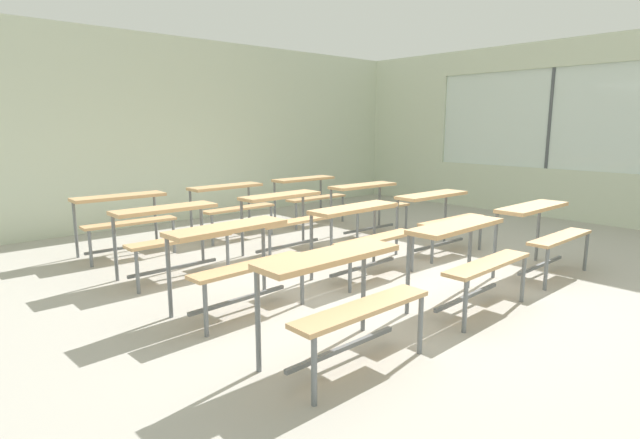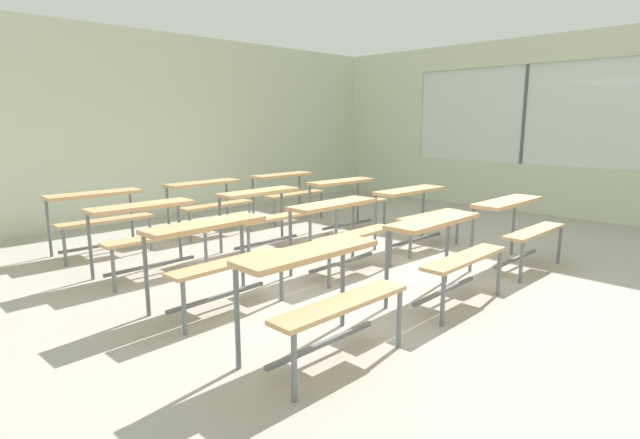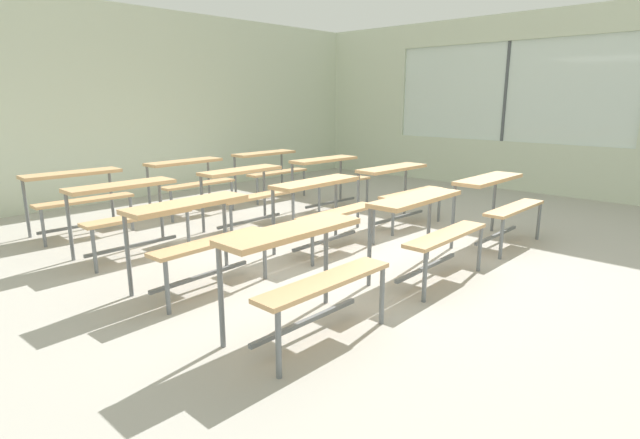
{
  "view_description": "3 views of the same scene",
  "coord_description": "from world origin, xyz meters",
  "px_view_note": "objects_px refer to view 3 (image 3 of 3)",
  "views": [
    {
      "loc": [
        -3.8,
        -3.3,
        1.6
      ],
      "look_at": [
        -0.01,
        0.87,
        0.53
      ],
      "focal_mm": 28.0,
      "sensor_mm": 36.0,
      "label": 1
    },
    {
      "loc": [
        -3.8,
        -3.3,
        1.6
      ],
      "look_at": [
        -0.29,
        0.24,
        0.61
      ],
      "focal_mm": 28.0,
      "sensor_mm": 36.0,
      "label": 2
    },
    {
      "loc": [
        -3.8,
        -3.3,
        1.6
      ],
      "look_at": [
        -0.21,
        0.08,
        0.4
      ],
      "focal_mm": 28.0,
      "sensor_mm": 36.0,
      "label": 3
    }
  ],
  "objects_px": {
    "desk_bench_r0c0": "(303,256)",
    "desk_bench_r2c1": "(247,184)",
    "desk_bench_r1c1": "(324,198)",
    "desk_bench_r3c2": "(269,164)",
    "desk_bench_r0c2": "(497,194)",
    "desk_bench_r3c1": "(189,174)",
    "desk_bench_r2c0": "(127,202)",
    "desk_bench_r3c0": "(77,188)",
    "desk_bench_r1c2": "(399,181)",
    "desk_bench_r1c0": "(196,224)",
    "desk_bench_r2c2": "(329,171)",
    "desk_bench_r0c1": "(426,217)"
  },
  "relations": [
    {
      "from": "desk_bench_r2c1",
      "to": "desk_bench_r2c2",
      "type": "bearing_deg",
      "value": -0.79
    },
    {
      "from": "desk_bench_r0c0",
      "to": "desk_bench_r3c2",
      "type": "xyz_separation_m",
      "value": [
        3.06,
        3.86,
        0.0
      ]
    },
    {
      "from": "desk_bench_r1c2",
      "to": "desk_bench_r2c1",
      "type": "xyz_separation_m",
      "value": [
        -1.45,
        1.26,
        0.0
      ]
    },
    {
      "from": "desk_bench_r2c0",
      "to": "desk_bench_r3c0",
      "type": "bearing_deg",
      "value": 91.07
    },
    {
      "from": "desk_bench_r2c1",
      "to": "desk_bench_r3c2",
      "type": "relative_size",
      "value": 1.01
    },
    {
      "from": "desk_bench_r0c0",
      "to": "desk_bench_r0c2",
      "type": "height_order",
      "value": "same"
    },
    {
      "from": "desk_bench_r2c0",
      "to": "desk_bench_r1c1",
      "type": "bearing_deg",
      "value": -40.84
    },
    {
      "from": "desk_bench_r3c1",
      "to": "desk_bench_r3c0",
      "type": "bearing_deg",
      "value": 178.64
    },
    {
      "from": "desk_bench_r0c2",
      "to": "desk_bench_r3c1",
      "type": "height_order",
      "value": "same"
    },
    {
      "from": "desk_bench_r3c0",
      "to": "desk_bench_r3c2",
      "type": "relative_size",
      "value": 1.01
    },
    {
      "from": "desk_bench_r0c2",
      "to": "desk_bench_r3c1",
      "type": "relative_size",
      "value": 0.99
    },
    {
      "from": "desk_bench_r0c1",
      "to": "desk_bench_r0c2",
      "type": "xyz_separation_m",
      "value": [
        1.49,
        0.01,
        0.0
      ]
    },
    {
      "from": "desk_bench_r0c2",
      "to": "desk_bench_r1c2",
      "type": "xyz_separation_m",
      "value": [
        -0.01,
        1.3,
        0.0
      ]
    },
    {
      "from": "desk_bench_r3c1",
      "to": "desk_bench_r0c1",
      "type": "bearing_deg",
      "value": -91.67
    },
    {
      "from": "desk_bench_r1c1",
      "to": "desk_bench_r2c0",
      "type": "height_order",
      "value": "same"
    },
    {
      "from": "desk_bench_r0c2",
      "to": "desk_bench_r2c2",
      "type": "xyz_separation_m",
      "value": [
        0.06,
        2.56,
        0.0
      ]
    },
    {
      "from": "desk_bench_r0c1",
      "to": "desk_bench_r3c0",
      "type": "relative_size",
      "value": 1.0
    },
    {
      "from": "desk_bench_r1c0",
      "to": "desk_bench_r2c0",
      "type": "height_order",
      "value": "same"
    },
    {
      "from": "desk_bench_r1c1",
      "to": "desk_bench_r2c2",
      "type": "relative_size",
      "value": 0.99
    },
    {
      "from": "desk_bench_r1c1",
      "to": "desk_bench_r3c1",
      "type": "bearing_deg",
      "value": 88.87
    },
    {
      "from": "desk_bench_r0c1",
      "to": "desk_bench_r3c2",
      "type": "distance_m",
      "value": 4.15
    },
    {
      "from": "desk_bench_r0c1",
      "to": "desk_bench_r1c0",
      "type": "xyz_separation_m",
      "value": [
        -1.54,
        1.3,
        0.0
      ]
    },
    {
      "from": "desk_bench_r3c1",
      "to": "desk_bench_r3c2",
      "type": "relative_size",
      "value": 1.01
    },
    {
      "from": "desk_bench_r0c1",
      "to": "desk_bench_r2c2",
      "type": "distance_m",
      "value": 3.01
    },
    {
      "from": "desk_bench_r1c2",
      "to": "desk_bench_r2c2",
      "type": "distance_m",
      "value": 1.27
    },
    {
      "from": "desk_bench_r2c2",
      "to": "desk_bench_r3c2",
      "type": "xyz_separation_m",
      "value": [
        -0.04,
        1.29,
        0.0
      ]
    },
    {
      "from": "desk_bench_r0c0",
      "to": "desk_bench_r2c1",
      "type": "relative_size",
      "value": 0.99
    },
    {
      "from": "desk_bench_r0c2",
      "to": "desk_bench_r1c2",
      "type": "distance_m",
      "value": 1.3
    },
    {
      "from": "desk_bench_r1c1",
      "to": "desk_bench_r1c2",
      "type": "distance_m",
      "value": 1.46
    },
    {
      "from": "desk_bench_r1c2",
      "to": "desk_bench_r2c0",
      "type": "relative_size",
      "value": 1.01
    },
    {
      "from": "desk_bench_r1c2",
      "to": "desk_bench_r0c1",
      "type": "bearing_deg",
      "value": -136.62
    },
    {
      "from": "desk_bench_r0c2",
      "to": "desk_bench_r3c2",
      "type": "bearing_deg",
      "value": 89.74
    },
    {
      "from": "desk_bench_r2c0",
      "to": "desk_bench_r0c0",
      "type": "bearing_deg",
      "value": -90.67
    },
    {
      "from": "desk_bench_r3c2",
      "to": "desk_bench_r2c2",
      "type": "bearing_deg",
      "value": -87.72
    },
    {
      "from": "desk_bench_r0c1",
      "to": "desk_bench_r1c0",
      "type": "distance_m",
      "value": 2.01
    },
    {
      "from": "desk_bench_r0c2",
      "to": "desk_bench_r2c1",
      "type": "distance_m",
      "value": 2.95
    },
    {
      "from": "desk_bench_r1c1",
      "to": "desk_bench_r2c1",
      "type": "relative_size",
      "value": 1.0
    },
    {
      "from": "desk_bench_r3c1",
      "to": "desk_bench_r3c2",
      "type": "height_order",
      "value": "same"
    },
    {
      "from": "desk_bench_r2c0",
      "to": "desk_bench_r1c2",
      "type": "bearing_deg",
      "value": -23.07
    },
    {
      "from": "desk_bench_r1c1",
      "to": "desk_bench_r3c2",
      "type": "distance_m",
      "value": 3.0
    },
    {
      "from": "desk_bench_r0c1",
      "to": "desk_bench_r1c2",
      "type": "height_order",
      "value": "same"
    },
    {
      "from": "desk_bench_r2c0",
      "to": "desk_bench_r2c2",
      "type": "relative_size",
      "value": 0.98
    },
    {
      "from": "desk_bench_r0c2",
      "to": "desk_bench_r2c2",
      "type": "bearing_deg",
      "value": 88.68
    },
    {
      "from": "desk_bench_r3c1",
      "to": "desk_bench_r2c1",
      "type": "bearing_deg",
      "value": -90.94
    },
    {
      "from": "desk_bench_r1c0",
      "to": "desk_bench_r1c1",
      "type": "distance_m",
      "value": 1.56
    },
    {
      "from": "desk_bench_r2c1",
      "to": "desk_bench_r0c0",
      "type": "bearing_deg",
      "value": -122.73
    },
    {
      "from": "desk_bench_r0c0",
      "to": "desk_bench_r2c2",
      "type": "xyz_separation_m",
      "value": [
        3.1,
        2.57,
        0.0
      ]
    },
    {
      "from": "desk_bench_r0c1",
      "to": "desk_bench_r1c0",
      "type": "relative_size",
      "value": 0.99
    },
    {
      "from": "desk_bench_r2c0",
      "to": "desk_bench_r3c2",
      "type": "xyz_separation_m",
      "value": [
        3.02,
        1.27,
        0.0
      ]
    },
    {
      "from": "desk_bench_r0c0",
      "to": "desk_bench_r1c0",
      "type": "height_order",
      "value": "same"
    }
  ]
}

